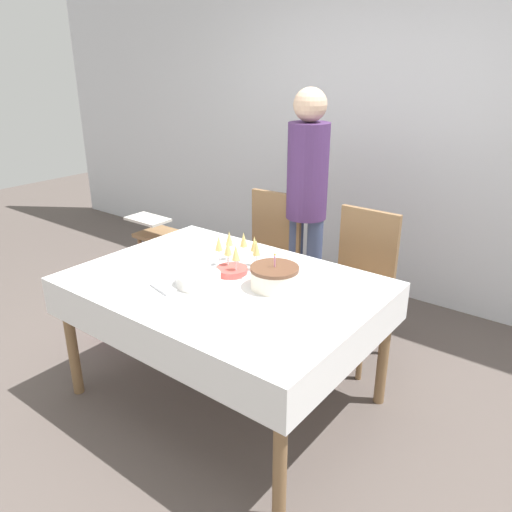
# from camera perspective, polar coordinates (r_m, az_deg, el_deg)

# --- Properties ---
(ground_plane) EXTENTS (12.00, 12.00, 0.00)m
(ground_plane) POSITION_cam_1_polar(r_m,az_deg,el_deg) (3.05, -3.37, -15.69)
(ground_plane) COLOR #564C47
(wall_back) EXTENTS (8.00, 0.05, 2.70)m
(wall_back) POSITION_cam_1_polar(r_m,az_deg,el_deg) (4.12, 14.67, 14.01)
(wall_back) COLOR silver
(wall_back) RESTS_ON ground_plane
(dining_table) EXTENTS (1.60, 1.15, 0.75)m
(dining_table) POSITION_cam_1_polar(r_m,az_deg,el_deg) (2.71, -3.67, -4.76)
(dining_table) COLOR white
(dining_table) RESTS_ON ground_plane
(dining_chair_far_left) EXTENTS (0.45, 0.45, 0.97)m
(dining_chair_far_left) POSITION_cam_1_polar(r_m,az_deg,el_deg) (3.60, 1.39, 0.22)
(dining_chair_far_left) COLOR olive
(dining_chair_far_left) RESTS_ON ground_plane
(dining_chair_far_right) EXTENTS (0.42, 0.42, 0.97)m
(dining_chair_far_right) POSITION_cam_1_polar(r_m,az_deg,el_deg) (3.26, 11.58, -2.57)
(dining_chair_far_right) COLOR olive
(dining_chair_far_right) RESTS_ON ground_plane
(birthday_cake) EXTENTS (0.25, 0.25, 0.19)m
(birthday_cake) POSITION_cam_1_polar(r_m,az_deg,el_deg) (2.56, 2.13, -2.41)
(birthday_cake) COLOR silver
(birthday_cake) RESTS_ON dining_table
(champagne_tray) EXTENTS (0.33, 0.33, 0.18)m
(champagne_tray) POSITION_cam_1_polar(r_m,az_deg,el_deg) (2.80, -2.02, 0.35)
(champagne_tray) COLOR silver
(champagne_tray) RESTS_ON dining_table
(plate_stack_main) EXTENTS (0.23, 0.23, 0.06)m
(plate_stack_main) POSITION_cam_1_polar(r_m,az_deg,el_deg) (2.62, -6.59, -2.64)
(plate_stack_main) COLOR silver
(plate_stack_main) RESTS_ON dining_table
(plate_stack_dessert) EXTENTS (0.18, 0.18, 0.03)m
(plate_stack_dessert) POSITION_cam_1_polar(r_m,az_deg,el_deg) (2.74, -2.79, -1.70)
(plate_stack_dessert) COLOR #CC4C47
(plate_stack_dessert) RESTS_ON dining_table
(cake_knife) EXTENTS (0.30, 0.03, 0.00)m
(cake_knife) POSITION_cam_1_polar(r_m,az_deg,el_deg) (2.44, -0.02, -5.13)
(cake_knife) COLOR silver
(cake_knife) RESTS_ON dining_table
(fork_pile) EXTENTS (0.18, 0.10, 0.02)m
(fork_pile) POSITION_cam_1_polar(r_m,az_deg,el_deg) (2.60, -10.54, -3.58)
(fork_pile) COLOR silver
(fork_pile) RESTS_ON dining_table
(napkin_pile) EXTENTS (0.15, 0.15, 0.01)m
(napkin_pile) POSITION_cam_1_polar(r_m,az_deg,el_deg) (2.75, -8.17, -2.04)
(napkin_pile) COLOR white
(napkin_pile) RESTS_ON dining_table
(person_standing) EXTENTS (0.28, 0.28, 1.68)m
(person_standing) POSITION_cam_1_polar(r_m,az_deg,el_deg) (3.46, 5.85, 7.63)
(person_standing) COLOR #3F4C72
(person_standing) RESTS_ON ground_plane
(high_chair) EXTENTS (0.33, 0.35, 0.71)m
(high_chair) POSITION_cam_1_polar(r_m,az_deg,el_deg) (4.04, -11.19, 1.46)
(high_chair) COLOR olive
(high_chair) RESTS_ON ground_plane
(gift_bag) EXTENTS (0.26, 0.15, 0.23)m
(gift_bag) POSITION_cam_1_polar(r_m,az_deg,el_deg) (3.77, -16.03, -6.63)
(gift_bag) COLOR #E559B2
(gift_bag) RESTS_ON ground_plane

